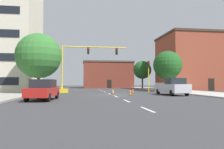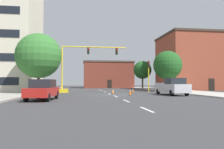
{
  "view_description": "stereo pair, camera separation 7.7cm",
  "coord_description": "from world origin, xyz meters",
  "px_view_note": "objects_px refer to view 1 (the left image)",
  "views": [
    {
      "loc": [
        -3.55,
        -25.33,
        1.48
      ],
      "look_at": [
        0.95,
        6.87,
        2.7
      ],
      "focal_mm": 34.11,
      "sensor_mm": 36.0,
      "label": 1
    },
    {
      "loc": [
        -3.47,
        -25.34,
        1.48
      ],
      "look_at": [
        0.95,
        6.87,
        2.7
      ],
      "focal_mm": 34.11,
      "sensor_mm": 36.0,
      "label": 2
    }
  ],
  "objects_px": {
    "pickup_truck_silver": "(172,87)",
    "traffic_cone_roadside_a": "(113,91)",
    "traffic_signal_gantry": "(72,77)",
    "traffic_cone_roadside_c": "(130,92)",
    "traffic_cone_roadside_b": "(133,91)",
    "tree_right_far": "(142,70)",
    "tree_right_mid": "(167,65)",
    "traffic_light_pole_right": "(149,69)",
    "tree_left_near": "(39,56)",
    "sedan_red_near_left": "(43,90)"
  },
  "relations": [
    {
      "from": "sedan_red_near_left",
      "to": "traffic_cone_roadside_b",
      "type": "height_order",
      "value": "sedan_red_near_left"
    },
    {
      "from": "traffic_cone_roadside_a",
      "to": "pickup_truck_silver",
      "type": "bearing_deg",
      "value": -31.4
    },
    {
      "from": "pickup_truck_silver",
      "to": "traffic_cone_roadside_a",
      "type": "height_order",
      "value": "pickup_truck_silver"
    },
    {
      "from": "sedan_red_near_left",
      "to": "traffic_cone_roadside_a",
      "type": "height_order",
      "value": "sedan_red_near_left"
    },
    {
      "from": "traffic_signal_gantry",
      "to": "traffic_cone_roadside_c",
      "type": "distance_m",
      "value": 10.32
    },
    {
      "from": "tree_left_near",
      "to": "pickup_truck_silver",
      "type": "height_order",
      "value": "tree_left_near"
    },
    {
      "from": "traffic_cone_roadside_a",
      "to": "traffic_signal_gantry",
      "type": "bearing_deg",
      "value": 145.88
    },
    {
      "from": "tree_right_mid",
      "to": "traffic_cone_roadside_a",
      "type": "relative_size",
      "value": 11.24
    },
    {
      "from": "traffic_light_pole_right",
      "to": "traffic_cone_roadside_a",
      "type": "relative_size",
      "value": 7.99
    },
    {
      "from": "tree_left_near",
      "to": "traffic_cone_roadside_c",
      "type": "height_order",
      "value": "tree_left_near"
    },
    {
      "from": "tree_right_mid",
      "to": "tree_right_far",
      "type": "xyz_separation_m",
      "value": [
        -0.55,
        13.1,
        -0.04
      ]
    },
    {
      "from": "tree_right_mid",
      "to": "traffic_cone_roadside_c",
      "type": "bearing_deg",
      "value": -132.17
    },
    {
      "from": "traffic_signal_gantry",
      "to": "traffic_cone_roadside_c",
      "type": "height_order",
      "value": "traffic_signal_gantry"
    },
    {
      "from": "tree_right_far",
      "to": "traffic_cone_roadside_a",
      "type": "distance_m",
      "value": 21.64
    },
    {
      "from": "sedan_red_near_left",
      "to": "tree_right_far",
      "type": "bearing_deg",
      "value": 59.41
    },
    {
      "from": "pickup_truck_silver",
      "to": "traffic_cone_roadside_a",
      "type": "xyz_separation_m",
      "value": [
        -6.45,
        3.94,
        -0.68
      ]
    },
    {
      "from": "traffic_cone_roadside_b",
      "to": "tree_right_far",
      "type": "bearing_deg",
      "value": 69.59
    },
    {
      "from": "tree_left_near",
      "to": "tree_right_mid",
      "type": "height_order",
      "value": "tree_left_near"
    },
    {
      "from": "sedan_red_near_left",
      "to": "pickup_truck_silver",
      "type": "bearing_deg",
      "value": 21.49
    },
    {
      "from": "tree_right_mid",
      "to": "sedan_red_near_left",
      "type": "relative_size",
      "value": 1.45
    },
    {
      "from": "traffic_cone_roadside_a",
      "to": "traffic_cone_roadside_b",
      "type": "xyz_separation_m",
      "value": [
        3.16,
        1.97,
        0.01
      ]
    },
    {
      "from": "tree_right_mid",
      "to": "tree_left_near",
      "type": "bearing_deg",
      "value": -164.58
    },
    {
      "from": "tree_left_near",
      "to": "traffic_cone_roadside_b",
      "type": "bearing_deg",
      "value": 6.59
    },
    {
      "from": "traffic_light_pole_right",
      "to": "traffic_cone_roadside_c",
      "type": "xyz_separation_m",
      "value": [
        -4.62,
        -7.45,
        -3.16
      ]
    },
    {
      "from": "tree_right_far",
      "to": "pickup_truck_silver",
      "type": "bearing_deg",
      "value": -97.57
    },
    {
      "from": "pickup_truck_silver",
      "to": "traffic_cone_roadside_b",
      "type": "xyz_separation_m",
      "value": [
        -3.29,
        5.91,
        -0.67
      ]
    },
    {
      "from": "traffic_signal_gantry",
      "to": "tree_right_far",
      "type": "bearing_deg",
      "value": 45.39
    },
    {
      "from": "traffic_signal_gantry",
      "to": "tree_right_far",
      "type": "relative_size",
      "value": 1.62
    },
    {
      "from": "traffic_signal_gantry",
      "to": "traffic_cone_roadside_a",
      "type": "distance_m",
      "value": 7.0
    },
    {
      "from": "traffic_signal_gantry",
      "to": "tree_right_mid",
      "type": "height_order",
      "value": "traffic_signal_gantry"
    },
    {
      "from": "traffic_cone_roadside_c",
      "to": "pickup_truck_silver",
      "type": "bearing_deg",
      "value": -5.34
    },
    {
      "from": "traffic_cone_roadside_a",
      "to": "traffic_cone_roadside_c",
      "type": "relative_size",
      "value": 0.81
    },
    {
      "from": "traffic_cone_roadside_a",
      "to": "traffic_cone_roadside_b",
      "type": "relative_size",
      "value": 0.96
    },
    {
      "from": "tree_right_far",
      "to": "traffic_cone_roadside_c",
      "type": "xyz_separation_m",
      "value": [
        -7.96,
        -22.49,
        -3.96
      ]
    },
    {
      "from": "tree_right_mid",
      "to": "traffic_cone_roadside_c",
      "type": "height_order",
      "value": "tree_right_mid"
    },
    {
      "from": "pickup_truck_silver",
      "to": "tree_right_far",
      "type": "bearing_deg",
      "value": 82.43
    },
    {
      "from": "sedan_red_near_left",
      "to": "tree_left_near",
      "type": "bearing_deg",
      "value": 103.31
    },
    {
      "from": "tree_left_near",
      "to": "tree_right_mid",
      "type": "bearing_deg",
      "value": 15.42
    },
    {
      "from": "tree_left_near",
      "to": "traffic_cone_roadside_b",
      "type": "relative_size",
      "value": 12.55
    },
    {
      "from": "tree_right_mid",
      "to": "tree_right_far",
      "type": "height_order",
      "value": "tree_right_mid"
    },
    {
      "from": "tree_left_near",
      "to": "tree_right_far",
      "type": "distance_m",
      "value": 26.6
    },
    {
      "from": "tree_left_near",
      "to": "pickup_truck_silver",
      "type": "distance_m",
      "value": 17.1
    },
    {
      "from": "sedan_red_near_left",
      "to": "traffic_cone_roadside_c",
      "type": "bearing_deg",
      "value": 33.64
    },
    {
      "from": "traffic_cone_roadside_b",
      "to": "traffic_cone_roadside_c",
      "type": "relative_size",
      "value": 0.84
    },
    {
      "from": "traffic_light_pole_right",
      "to": "traffic_cone_roadside_b",
      "type": "relative_size",
      "value": 7.71
    },
    {
      "from": "traffic_light_pole_right",
      "to": "traffic_cone_roadside_b",
      "type": "bearing_deg",
      "value": -146.26
    },
    {
      "from": "pickup_truck_silver",
      "to": "sedan_red_near_left",
      "type": "height_order",
      "value": "pickup_truck_silver"
    },
    {
      "from": "traffic_light_pole_right",
      "to": "tree_left_near",
      "type": "bearing_deg",
      "value": -167.55
    },
    {
      "from": "sedan_red_near_left",
      "to": "traffic_cone_roadside_a",
      "type": "relative_size",
      "value": 7.74
    },
    {
      "from": "pickup_truck_silver",
      "to": "traffic_cone_roadside_c",
      "type": "relative_size",
      "value": 7.39
    }
  ]
}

